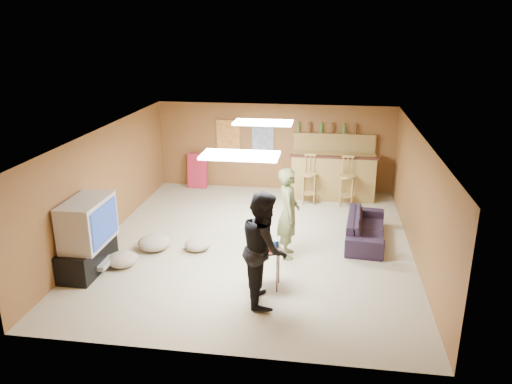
# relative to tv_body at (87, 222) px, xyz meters

# --- Properties ---
(ground) EXTENTS (7.00, 7.00, 0.00)m
(ground) POSITION_rel_tv_body_xyz_m (2.65, 1.50, -0.90)
(ground) COLOR tan
(ground) RESTS_ON ground
(ceiling) EXTENTS (6.00, 7.00, 0.02)m
(ceiling) POSITION_rel_tv_body_xyz_m (2.65, 1.50, 1.30)
(ceiling) COLOR silver
(ceiling) RESTS_ON ground
(wall_back) EXTENTS (6.00, 0.02, 2.20)m
(wall_back) POSITION_rel_tv_body_xyz_m (2.65, 5.00, 0.20)
(wall_back) COLOR brown
(wall_back) RESTS_ON ground
(wall_front) EXTENTS (6.00, 0.02, 2.20)m
(wall_front) POSITION_rel_tv_body_xyz_m (2.65, -2.00, 0.20)
(wall_front) COLOR brown
(wall_front) RESTS_ON ground
(wall_left) EXTENTS (0.02, 7.00, 2.20)m
(wall_left) POSITION_rel_tv_body_xyz_m (-0.35, 1.50, 0.20)
(wall_left) COLOR brown
(wall_left) RESTS_ON ground
(wall_right) EXTENTS (0.02, 7.00, 2.20)m
(wall_right) POSITION_rel_tv_body_xyz_m (5.65, 1.50, 0.20)
(wall_right) COLOR brown
(wall_right) RESTS_ON ground
(tv_stand) EXTENTS (0.55, 1.30, 0.50)m
(tv_stand) POSITION_rel_tv_body_xyz_m (-0.07, 0.00, -0.65)
(tv_stand) COLOR black
(tv_stand) RESTS_ON ground
(dvd_box) EXTENTS (0.35, 0.50, 0.08)m
(dvd_box) POSITION_rel_tv_body_xyz_m (0.15, 0.00, -0.75)
(dvd_box) COLOR #B2B2B7
(dvd_box) RESTS_ON tv_stand
(tv_body) EXTENTS (0.60, 1.10, 0.80)m
(tv_body) POSITION_rel_tv_body_xyz_m (0.00, 0.00, 0.00)
(tv_body) COLOR #B2B2B7
(tv_body) RESTS_ON tv_stand
(tv_screen) EXTENTS (0.02, 0.95, 0.65)m
(tv_screen) POSITION_rel_tv_body_xyz_m (0.31, 0.00, 0.00)
(tv_screen) COLOR navy
(tv_screen) RESTS_ON tv_body
(bar_counter) EXTENTS (2.00, 0.60, 1.10)m
(bar_counter) POSITION_rel_tv_body_xyz_m (4.15, 4.45, -0.35)
(bar_counter) COLOR olive
(bar_counter) RESTS_ON ground
(bar_lip) EXTENTS (2.10, 0.12, 0.05)m
(bar_lip) POSITION_rel_tv_body_xyz_m (4.15, 4.20, 0.20)
(bar_lip) COLOR #391A12
(bar_lip) RESTS_ON bar_counter
(bar_shelf) EXTENTS (2.00, 0.18, 0.05)m
(bar_shelf) POSITION_rel_tv_body_xyz_m (4.15, 4.90, 0.60)
(bar_shelf) COLOR olive
(bar_shelf) RESTS_ON bar_backing
(bar_backing) EXTENTS (2.00, 0.14, 0.60)m
(bar_backing) POSITION_rel_tv_body_xyz_m (4.15, 4.92, 0.30)
(bar_backing) COLOR olive
(bar_backing) RESTS_ON bar_counter
(poster_left) EXTENTS (0.60, 0.03, 0.85)m
(poster_left) POSITION_rel_tv_body_xyz_m (1.45, 4.96, 0.45)
(poster_left) COLOR #BF3F26
(poster_left) RESTS_ON wall_back
(poster_right) EXTENTS (0.55, 0.03, 0.80)m
(poster_right) POSITION_rel_tv_body_xyz_m (2.35, 4.96, 0.45)
(poster_right) COLOR #334C99
(poster_right) RESTS_ON wall_back
(folding_chair_stack) EXTENTS (0.50, 0.26, 0.91)m
(folding_chair_stack) POSITION_rel_tv_body_xyz_m (0.65, 4.80, -0.45)
(folding_chair_stack) COLOR #BC223E
(folding_chair_stack) RESTS_ON ground
(ceiling_panel_front) EXTENTS (1.20, 0.60, 0.04)m
(ceiling_panel_front) POSITION_rel_tv_body_xyz_m (2.65, 0.00, 1.27)
(ceiling_panel_front) COLOR white
(ceiling_panel_front) RESTS_ON ceiling
(ceiling_panel_back) EXTENTS (1.20, 0.60, 0.04)m
(ceiling_panel_back) POSITION_rel_tv_body_xyz_m (2.65, 2.70, 1.27)
(ceiling_panel_back) COLOR white
(ceiling_panel_back) RESTS_ON ceiling
(person_olive) EXTENTS (0.47, 0.66, 1.69)m
(person_olive) POSITION_rel_tv_body_xyz_m (3.34, 1.05, -0.05)
(person_olive) COLOR #60683C
(person_olive) RESTS_ON ground
(person_black) EXTENTS (0.85, 1.00, 1.78)m
(person_black) POSITION_rel_tv_body_xyz_m (3.10, -0.56, -0.01)
(person_black) COLOR black
(person_black) RESTS_ON ground
(sofa) EXTENTS (0.87, 1.88, 0.53)m
(sofa) POSITION_rel_tv_body_xyz_m (4.81, 1.95, -0.63)
(sofa) COLOR black
(sofa) RESTS_ON ground
(tray_table) EXTENTS (0.64, 0.59, 0.68)m
(tray_table) POSITION_rel_tv_body_xyz_m (3.08, -0.15, -0.56)
(tray_table) COLOR #391A12
(tray_table) RESTS_ON ground
(cup_red_near) EXTENTS (0.08, 0.08, 0.11)m
(cup_red_near) POSITION_rel_tv_body_xyz_m (2.99, -0.12, -0.17)
(cup_red_near) COLOR #B9210C
(cup_red_near) RESTS_ON tray_table
(cup_red_far) EXTENTS (0.11, 0.11, 0.11)m
(cup_red_far) POSITION_rel_tv_body_xyz_m (3.17, -0.21, -0.16)
(cup_red_far) COLOR #B9210C
(cup_red_far) RESTS_ON tray_table
(cup_blue) EXTENTS (0.10, 0.10, 0.11)m
(cup_blue) POSITION_rel_tv_body_xyz_m (3.24, -0.04, -0.16)
(cup_blue) COLOR #154390
(cup_blue) RESTS_ON tray_table
(bar_stool_left) EXTENTS (0.47, 0.47, 1.28)m
(bar_stool_left) POSITION_rel_tv_body_xyz_m (3.60, 3.98, -0.26)
(bar_stool_left) COLOR olive
(bar_stool_left) RESTS_ON ground
(bar_stool_right) EXTENTS (0.41, 0.41, 1.24)m
(bar_stool_right) POSITION_rel_tv_body_xyz_m (4.47, 3.93, -0.28)
(bar_stool_right) COLOR olive
(bar_stool_right) RESTS_ON ground
(cushion_near_tv) EXTENTS (0.72, 0.72, 0.28)m
(cushion_near_tv) POSITION_rel_tv_body_xyz_m (0.79, 0.96, -0.76)
(cushion_near_tv) COLOR gray
(cushion_near_tv) RESTS_ON ground
(cushion_mid) EXTENTS (0.61, 0.61, 0.22)m
(cushion_mid) POSITION_rel_tv_body_xyz_m (1.61, 1.06, -0.79)
(cushion_mid) COLOR gray
(cushion_mid) RESTS_ON ground
(cushion_far) EXTENTS (0.62, 0.62, 0.24)m
(cushion_far) POSITION_rel_tv_body_xyz_m (0.46, 0.23, -0.78)
(cushion_far) COLOR gray
(cushion_far) RESTS_ON ground
(bottle_row) EXTENTS (1.48, 0.08, 0.26)m
(bottle_row) POSITION_rel_tv_body_xyz_m (3.95, 4.88, 0.75)
(bottle_row) COLOR #3F7233
(bottle_row) RESTS_ON bar_shelf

